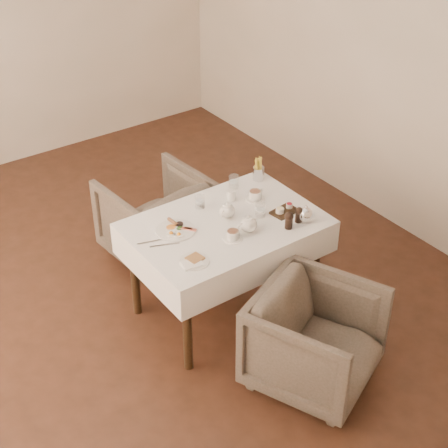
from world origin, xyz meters
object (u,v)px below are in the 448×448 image
object	(u,v)px
armchair_near	(315,340)
teapot_centre	(227,210)
table	(225,237)
armchair_far	(157,218)
breakfast_plate	(176,229)

from	to	relation	value
armchair_near	teapot_centre	bearing A→B (deg)	66.94
table	armchair_far	world-z (taller)	table
armchair_near	breakfast_plate	size ratio (longest dim) A/B	2.81
breakfast_plate	armchair_near	bearing A→B (deg)	-48.22
teapot_centre	armchair_far	bearing A→B (deg)	71.64
table	breakfast_plate	size ratio (longest dim) A/B	4.88
armchair_near	teapot_centre	distance (m)	1.05
breakfast_plate	teapot_centre	xyz separation A→B (m)	(0.37, -0.06, 0.05)
table	armchair_near	size ratio (longest dim) A/B	1.74
table	teapot_centre	distance (m)	0.19
armchair_near	armchair_far	distance (m)	1.75
armchair_near	breakfast_plate	xyz separation A→B (m)	(-0.38, 1.00, 0.43)
table	armchair_far	size ratio (longest dim) A/B	1.68
table	breakfast_plate	world-z (taller)	breakfast_plate
table	teapot_centre	size ratio (longest dim) A/B	8.75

